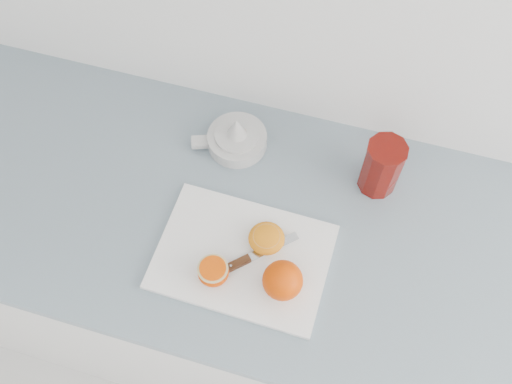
% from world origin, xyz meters
% --- Properties ---
extents(counter, '(2.44, 0.64, 0.89)m').
position_xyz_m(counter, '(0.16, 1.70, 0.45)').
color(counter, white).
rests_on(counter, ground).
extents(cutting_board, '(0.36, 0.26, 0.01)m').
position_xyz_m(cutting_board, '(0.01, 1.60, 0.90)').
color(cutting_board, white).
rests_on(cutting_board, counter).
extents(whole_orange, '(0.08, 0.08, 0.08)m').
position_xyz_m(whole_orange, '(0.11, 1.56, 0.94)').
color(whole_orange, '#F63200').
rests_on(whole_orange, cutting_board).
extents(half_orange, '(0.06, 0.06, 0.04)m').
position_xyz_m(half_orange, '(-0.03, 1.55, 0.92)').
color(half_orange, '#F63200').
rests_on(half_orange, cutting_board).
extents(squeezed_shell, '(0.08, 0.08, 0.03)m').
position_xyz_m(squeezed_shell, '(0.05, 1.65, 0.92)').
color(squeezed_shell, orange).
rests_on(squeezed_shell, cutting_board).
extents(paring_knife, '(0.15, 0.15, 0.01)m').
position_xyz_m(paring_knife, '(0.01, 1.58, 0.91)').
color(paring_knife, '#4A2111').
rests_on(paring_knife, cutting_board).
extents(citrus_juicer, '(0.17, 0.14, 0.09)m').
position_xyz_m(citrus_juicer, '(-0.08, 1.87, 0.92)').
color(citrus_juicer, silver).
rests_on(citrus_juicer, counter).
extents(red_tumbler, '(0.09, 0.09, 0.14)m').
position_xyz_m(red_tumbler, '(0.25, 1.86, 0.96)').
color(red_tumbler, '#670C06').
rests_on(red_tumbler, counter).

